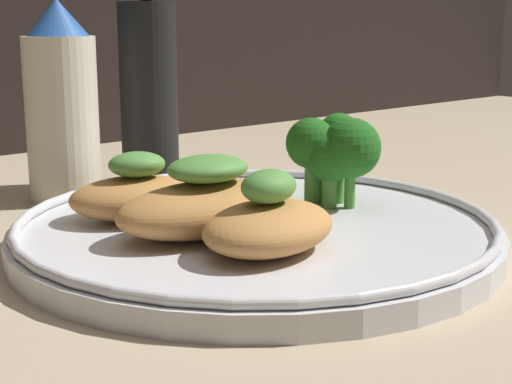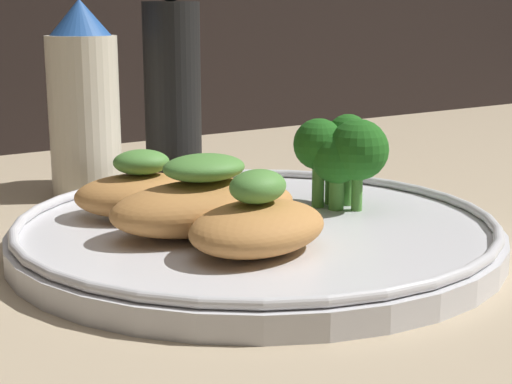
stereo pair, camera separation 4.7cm
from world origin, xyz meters
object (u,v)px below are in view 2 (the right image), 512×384
broccoli_bunch (340,150)px  sauce_bottle (84,104)px  pepper_grinder (172,86)px  plate (256,231)px

broccoli_bunch → sauce_bottle: sauce_bottle is taller
sauce_bottle → pepper_grinder: bearing=0.0°
sauce_bottle → plate: bearing=-81.6°
sauce_bottle → pepper_grinder: (7.69, 0.00, 0.94)cm
plate → broccoli_bunch: (6.88, 0.34, 4.24)cm
broccoli_bunch → pepper_grinder: bearing=96.1°
sauce_bottle → pepper_grinder: size_ratio=0.84×
broccoli_bunch → pepper_grinder: (-1.97, 18.51, 2.84)cm
plate → broccoli_bunch: size_ratio=4.85×
broccoli_bunch → pepper_grinder: pepper_grinder is taller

